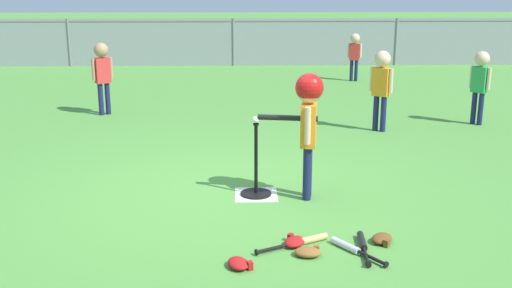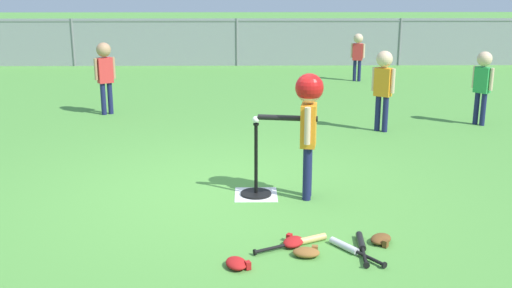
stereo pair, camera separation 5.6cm
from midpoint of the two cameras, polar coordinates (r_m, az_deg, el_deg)
The scene contains 17 objects.
ground_plane at distance 6.55m, azimuth -2.76°, elevation -4.49°, with size 60.00×60.00×0.00m, color #51933D.
home_plate at distance 6.48m, azimuth 0.25°, elevation -4.66°, with size 0.44×0.44×0.01m, color white.
batting_tee at distance 6.44m, azimuth 0.25°, elevation -3.61°, with size 0.32×0.32×0.77m.
baseball_on_tee at distance 6.25m, azimuth 0.26°, elevation 2.25°, with size 0.07×0.07×0.07m, color white.
batter_child at distance 6.17m, azimuth 5.08°, elevation 3.09°, with size 0.65×0.36×1.29m.
fielder_near_left at distance 9.88m, azimuth 20.26°, elevation 5.70°, with size 0.24×0.26×1.11m.
fielder_deep_center at distance 10.27m, azimuth -13.57°, elevation 6.75°, with size 0.30×0.24×1.16m.
fielder_near_right at distance 13.31m, azimuth 9.45°, elevation 8.45°, with size 0.28×0.20×1.00m.
fielder_deep_right at distance 9.07m, azimuth 11.79°, elevation 5.77°, with size 0.29×0.25×1.17m.
spare_bat_silver at distance 5.28m, azimuth 8.90°, elevation -9.45°, with size 0.40×0.52×0.06m.
spare_bat_wood at distance 5.35m, azimuth 4.45°, elevation -8.93°, with size 0.64×0.36×0.06m.
spare_bat_black at distance 5.36m, azimuth 9.97°, elevation -9.09°, with size 0.10×0.60×0.06m.
glove_by_plate at distance 5.33m, azimuth 3.74°, elevation -8.94°, with size 0.25×0.27×0.07m.
glove_near_bats at distance 4.96m, azimuth -1.44°, elevation -10.90°, with size 0.23×0.26×0.07m.
glove_tossed_aside at distance 5.15m, azimuth 4.99°, elevation -9.87°, with size 0.24×0.19×0.07m.
glove_outfield_drop at distance 5.48m, azimuth 11.70°, elevation -8.55°, with size 0.26×0.27×0.07m.
outfield_fence at distance 15.37m, azimuth -1.66°, elevation 9.48°, with size 16.06×0.06×1.15m.
Camera 2 is at (0.26, -6.15, 2.24)m, focal length 43.55 mm.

